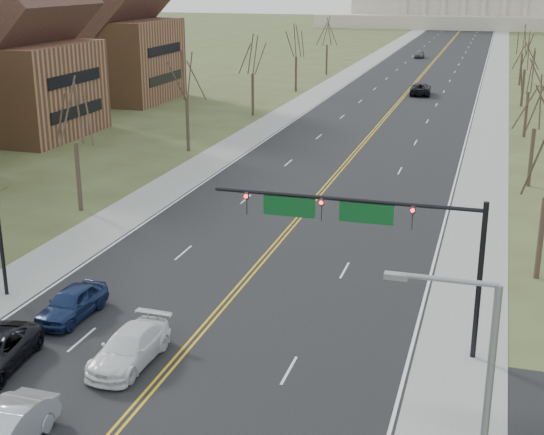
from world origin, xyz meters
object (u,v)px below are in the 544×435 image
Objects in this scene: car_sb_inner_second at (129,348)px; car_sb_outer_second at (72,303)px; signal_mast at (365,224)px; car_far_sb at (419,54)px; car_far_nb at (420,89)px; street_light at (475,419)px; car_sb_inner_lead at (4,432)px.

car_sb_inner_second is 1.12× the size of car_sb_outer_second.
car_sb_outer_second is at bearing -174.00° from signal_mast.
car_sb_inner_second is at bearing -152.35° from signal_mast.
car_sb_outer_second is at bearing -90.49° from car_far_sb.
car_far_nb is 49.37m from car_far_sb.
car_far_nb is at bearing 88.86° from car_sb_inner_second.
car_far_nb is (-10.71, 90.08, -4.38)m from street_light.
car_sb_inner_second is 81.53m from car_far_nb.
car_far_nb is at bearing 86.66° from car_sb_inner_lead.
signal_mast is at bearing 89.73° from car_far_nb.
car_sb_inner_lead reaches higher than car_sb_inner_second.
car_sb_inner_second is (1.31, 7.10, -0.05)m from car_sb_inner_lead.
car_far_sb is at bearing 94.92° from signal_mast.
car_far_sb is at bearing 96.60° from street_light.
street_light reaches higher than car_sb_inner_second.
street_light is at bearing -29.13° from car_sb_inner_second.
car_far_nb reaches higher than car_sb_inner_second.
street_light is 17.51m from car_sb_inner_second.
car_sb_outer_second is 78.55m from car_far_nb.
street_light is at bearing -82.41° from car_far_sb.
car_far_sb is (-16.11, 139.15, -4.48)m from street_light.
car_sb_outer_second is 1.06× the size of car_far_sb.
car_sb_inner_lead is at bearing -88.92° from car_far_sb.
car_sb_inner_lead is 137.61m from car_far_sb.
street_light reaches higher than signal_mast.
signal_mast is 2.66× the size of car_sb_outer_second.
car_far_sb is (-1.55, 130.51, -0.01)m from car_sb_inner_second.
signal_mast is at bearing 8.51° from car_sb_outer_second.
car_far_nb is (3.85, 81.44, 0.09)m from car_sb_inner_second.
car_sb_inner_second is 1.19× the size of car_far_sb.
car_sb_inner_lead is at bearing 174.43° from street_light.
signal_mast is 11.60m from car_sb_inner_second.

